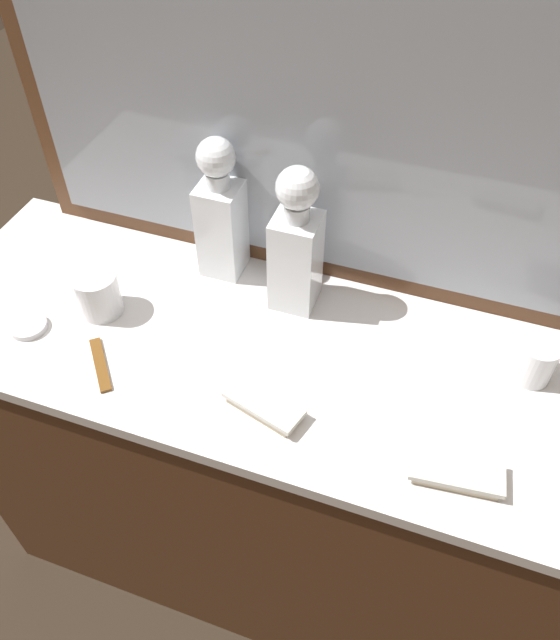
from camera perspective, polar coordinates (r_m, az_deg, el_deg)
The scene contains 11 objects.
ground_plane at distance 1.92m, azimuth -0.00°, elevation -20.29°, with size 6.00×6.00×0.00m, color #2D2319.
dresser at distance 1.52m, azimuth -0.00°, elevation -13.70°, with size 1.40×0.50×0.89m.
dresser_mirror at distance 1.10m, azimuth 4.25°, elevation 18.83°, with size 1.21×0.03×0.73m.
crystal_decanter_left at distance 1.16m, azimuth 1.45°, elevation 6.10°, with size 0.08×0.08×0.30m.
crystal_decanter_right at distance 1.24m, azimuth -5.34°, elevation 8.96°, with size 0.08×0.08×0.30m.
crystal_tumbler_right at distance 1.17m, azimuth 22.04°, elevation -3.55°, with size 0.07×0.07×0.08m.
crystal_tumbler_far_right at distance 1.24m, azimuth -16.11°, elevation 2.21°, with size 0.08×0.08×0.09m.
silver_brush_right at distance 1.03m, azimuth 15.66°, elevation -13.13°, with size 0.15×0.08×0.02m.
silver_brush_far_right at distance 1.06m, azimuth -1.46°, elevation -7.73°, with size 0.15×0.09×0.02m.
porcelain_dish at distance 1.28m, azimuth -21.81°, elevation -0.51°, with size 0.07×0.07×0.01m.
tortoiseshell_comb at distance 1.17m, azimuth -15.94°, elevation -3.89°, with size 0.10×0.11×0.01m.
Camera 1 is at (0.25, -0.71, 1.76)m, focal length 35.38 mm.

